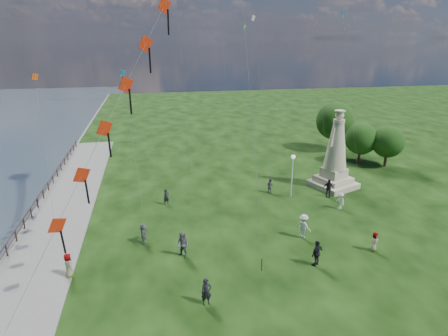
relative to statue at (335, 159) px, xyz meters
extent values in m
cube|color=slate|center=(-28.34, -5.62, -3.17)|extent=(0.30, 160.00, 0.60)
cube|color=slate|center=(-25.84, -7.62, -2.92)|extent=(5.00, 60.00, 0.10)
cylinder|color=black|center=(-28.14, -7.62, -2.47)|extent=(0.11, 0.11, 1.00)
cylinder|color=black|center=(-28.14, -5.62, -2.47)|extent=(0.11, 0.11, 1.00)
cylinder|color=black|center=(-28.14, -3.62, -2.47)|extent=(0.11, 0.11, 1.00)
cylinder|color=black|center=(-28.14, -1.62, -2.47)|extent=(0.11, 0.11, 1.00)
cylinder|color=black|center=(-28.14, 0.38, -2.47)|extent=(0.11, 0.11, 1.00)
cylinder|color=black|center=(-28.14, 2.38, -2.47)|extent=(0.11, 0.11, 1.00)
cylinder|color=black|center=(-28.14, 4.38, -2.47)|extent=(0.11, 0.11, 1.00)
cylinder|color=black|center=(-28.14, 6.38, -2.47)|extent=(0.11, 0.11, 1.00)
cylinder|color=black|center=(-28.14, 8.38, -2.47)|extent=(0.11, 0.11, 1.00)
cylinder|color=black|center=(-28.14, 10.38, -2.47)|extent=(0.11, 0.11, 1.00)
cylinder|color=black|center=(-28.14, 12.38, -2.47)|extent=(0.11, 0.11, 1.00)
cylinder|color=black|center=(-28.14, 14.38, -2.47)|extent=(0.11, 0.11, 1.00)
cylinder|color=black|center=(-28.14, 16.38, -2.47)|extent=(0.11, 0.11, 1.00)
cylinder|color=black|center=(-28.14, 18.38, -2.47)|extent=(0.11, 0.11, 1.00)
cylinder|color=black|center=(-28.14, 20.38, -2.47)|extent=(0.11, 0.11, 1.00)
cube|color=black|center=(-28.14, -5.62, -1.99)|extent=(0.06, 52.00, 0.06)
cube|color=black|center=(-28.14, -5.62, -2.42)|extent=(0.06, 52.00, 0.06)
cube|color=tan|center=(0.00, 0.00, -2.69)|extent=(5.03, 5.03, 0.55)
cube|color=tan|center=(0.00, 0.00, -2.14)|extent=(3.83, 3.83, 0.55)
cube|color=tan|center=(0.00, 0.00, -1.40)|extent=(2.63, 2.63, 0.92)
cylinder|color=tan|center=(0.00, 0.00, 3.83)|extent=(1.44, 1.44, 0.37)
sphere|color=tan|center=(0.00, 0.00, 4.40)|extent=(0.85, 0.85, 0.85)
cylinder|color=tan|center=(0.00, 0.00, 4.84)|extent=(1.01, 1.01, 0.09)
cylinder|color=silver|center=(-5.13, -1.65, -1.01)|extent=(0.12, 0.12, 3.92)
sphere|color=white|center=(-5.13, -1.65, 1.07)|extent=(0.39, 0.39, 0.39)
cylinder|color=#382314|center=(6.62, 6.46, -2.02)|extent=(0.36, 0.36, 1.90)
sphere|color=#15360E|center=(6.62, 6.46, 0.12)|extent=(3.79, 3.79, 3.79)
cylinder|color=#382314|center=(9.09, 4.81, -2.04)|extent=(0.36, 0.36, 1.85)
sphere|color=#15360E|center=(9.09, 4.81, 0.03)|extent=(3.69, 3.69, 3.69)
cylinder|color=#382314|center=(6.12, 12.26, -1.73)|extent=(0.36, 0.36, 2.48)
sphere|color=#15360E|center=(6.12, 12.26, 1.06)|extent=(4.95, 4.95, 4.95)
imported|color=black|center=(-15.36, -15.14, -2.13)|extent=(0.67, 0.49, 1.68)
imported|color=#595960|center=(-16.21, -9.98, -2.03)|extent=(1.05, 1.04, 1.88)
imported|color=silver|center=(-7.00, -9.07, -2.02)|extent=(1.25, 1.36, 1.90)
imported|color=black|center=(-7.59, -12.73, -2.04)|extent=(1.22, 1.05, 1.85)
imported|color=#595960|center=(-2.82, -11.87, -2.24)|extent=(0.83, 0.75, 1.45)
imported|color=#595960|center=(-18.85, -7.61, -2.17)|extent=(0.79, 1.54, 1.60)
imported|color=black|center=(-16.86, -1.03, -2.21)|extent=(0.64, 0.54, 1.50)
imported|color=#595960|center=(-6.75, -0.14, -2.24)|extent=(0.80, 0.82, 1.46)
imported|color=silver|center=(-1.79, -4.94, -2.21)|extent=(0.68, 1.05, 1.51)
imported|color=black|center=(-1.66, -2.31, -2.08)|extent=(1.16, 0.82, 1.78)
imported|color=#595960|center=(-23.47, -10.94, -2.17)|extent=(0.77, 0.91, 1.59)
cube|color=red|center=(-22.88, -14.10, 2.30)|extent=(0.87, 0.64, 1.03)
cube|color=black|center=(-22.70, -14.20, 1.35)|extent=(0.10, 0.28, 1.48)
cube|color=red|center=(-21.61, -12.81, 4.49)|extent=(0.87, 0.64, 1.03)
cube|color=black|center=(-21.43, -12.91, 3.54)|extent=(0.10, 0.28, 1.48)
cube|color=red|center=(-20.34, -11.51, 6.69)|extent=(0.87, 0.64, 1.03)
cube|color=black|center=(-20.16, -11.61, 5.74)|extent=(0.10, 0.28, 1.48)
cube|color=red|center=(-19.08, -10.22, 8.88)|extent=(0.87, 0.64, 1.03)
cube|color=black|center=(-18.90, -10.32, 7.93)|extent=(0.10, 0.28, 1.48)
cube|color=red|center=(-17.81, -8.92, 11.07)|extent=(0.87, 0.64, 1.03)
cube|color=black|center=(-17.63, -9.02, 10.12)|extent=(0.10, 0.28, 1.48)
cube|color=red|center=(-16.55, -7.62, 13.27)|extent=(0.87, 0.64, 1.03)
cube|color=black|center=(-16.37, -7.72, 12.32)|extent=(0.10, 0.28, 1.48)
cylinder|color=black|center=(-11.34, -12.62, -2.52)|extent=(0.06, 0.06, 0.90)
cube|color=#155F82|center=(-20.02, 3.36, 8.43)|extent=(0.51, 0.39, 0.57)
cylinder|color=#595959|center=(-19.52, 0.86, 2.76)|extent=(1.02, 5.02, 11.35)
cube|color=silver|center=(-7.10, 6.17, 13.30)|extent=(0.51, 0.39, 0.57)
cylinder|color=#595959|center=(-6.60, 3.67, 5.19)|extent=(1.02, 5.02, 16.22)
cylinder|color=#595959|center=(1.72, 8.41, 6.93)|extent=(1.02, 5.02, 19.70)
cylinder|color=#595959|center=(-14.18, 8.67, 8.93)|extent=(1.02, 5.02, 23.69)
cube|color=green|center=(-5.69, 15.08, 12.69)|extent=(0.51, 0.39, 0.57)
cylinder|color=#595959|center=(-5.19, 12.58, 4.89)|extent=(1.02, 5.02, 15.62)
cube|color=#F95310|center=(-26.99, 1.63, 8.37)|extent=(0.51, 0.39, 0.57)
cylinder|color=#595959|center=(-26.49, -0.87, 2.72)|extent=(1.02, 5.02, 11.29)
cylinder|color=#595959|center=(-9.89, 8.01, 11.45)|extent=(1.02, 5.02, 28.74)
cube|color=#155F82|center=(3.55, 8.03, 14.01)|extent=(0.51, 0.39, 0.57)
cylinder|color=#595959|center=(4.05, 5.53, 5.55)|extent=(1.02, 5.02, 16.93)
camera|label=1|loc=(-17.84, -32.61, 11.38)|focal=30.00mm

